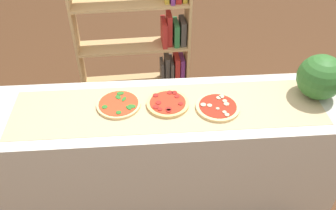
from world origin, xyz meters
TOP-DOWN VIEW (x-y plane):
  - ground_plane at (0.00, 0.00)m, footprint 12.00×12.00m
  - counter at (0.00, 0.00)m, footprint 2.12×0.57m
  - parchment_paper at (0.00, 0.00)m, footprint 1.78×0.42m
  - pizza_spinach_0 at (-0.28, 0.04)m, footprint 0.26×0.26m
  - pizza_pepperoni_1 at (-0.00, 0.02)m, footprint 0.25×0.25m
  - pizza_mushroom_2 at (0.28, -0.03)m, footprint 0.25×0.25m
  - watermelon at (0.89, 0.05)m, footprint 0.27×0.27m
  - bookshelf at (-0.07, 0.97)m, footprint 0.90×0.27m

SIDE VIEW (x-z plane):
  - ground_plane at x=0.00m, z-range 0.00..0.00m
  - counter at x=0.00m, z-range 0.00..0.88m
  - bookshelf at x=-0.07m, z-range -0.05..1.41m
  - parchment_paper at x=0.00m, z-range 0.88..0.89m
  - pizza_spinach_0 at x=-0.28m, z-range 0.88..0.91m
  - pizza_mushroom_2 at x=0.28m, z-range 0.88..0.91m
  - pizza_pepperoni_1 at x=0.00m, z-range 0.88..0.91m
  - watermelon at x=0.89m, z-range 0.88..1.15m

